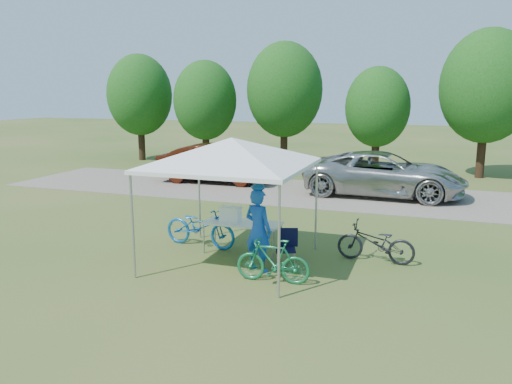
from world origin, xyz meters
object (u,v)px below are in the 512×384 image
minivan (384,174)px  bike_blue (200,226)px  cooler (230,214)px  cyclist (258,230)px  bike_dark (376,243)px  folding_chair (287,244)px  folding_table (242,224)px  bike_green (273,261)px  sedan (215,164)px

minivan → bike_blue: bearing=156.3°
cooler → minivan: bearing=70.3°
cyclist → bike_dark: bearing=-129.3°
folding_chair → bike_dark: (1.76, 0.86, -0.03)m
bike_dark → minivan: bearing=-172.9°
folding_chair → bike_dark: size_ratio=0.48×
folding_table → cooler: size_ratio=3.80×
folding_chair → cooler: 1.64m
bike_blue → bike_green: bearing=-118.8°
folding_chair → bike_green: 1.02m
folding_table → bike_blue: (-1.13, 0.13, -0.19)m
folding_chair → bike_green: bearing=-108.7°
cyclist → bike_blue: cyclist is taller
cyclist → minivan: cyclist is taller
folding_table → cooler: cooler is taller
sedan → folding_table: bearing=-154.8°
folding_chair → cyclist: 0.79m
minivan → sedan: size_ratio=1.21×
cooler → cyclist: size_ratio=0.27×
folding_chair → bike_dark: 1.96m
bike_green → folding_chair: bearing=177.0°
bike_green → bike_dark: same height
bike_green → bike_dark: (1.75, 1.88, -0.00)m
folding_table → bike_dark: size_ratio=1.06×
folding_table → sedan: (-4.30, 8.17, 0.10)m
folding_table → minivan: bearing=72.3°
cooler → bike_green: 2.19m
bike_blue → sedan: size_ratio=0.40×
folding_table → sedan: sedan is taller
cyclist → bike_green: (0.48, -0.53, -0.43)m
cyclist → minivan: (1.73, 8.69, -0.07)m
minivan → sedan: minivan is taller
cooler → bike_green: cooler is taller
folding_table → cyclist: bearing=-53.8°
folding_chair → bike_blue: (-2.34, 0.63, 0.02)m
bike_green → folding_table: bearing=-144.8°
folding_table → bike_blue: bearing=173.6°
cooler → minivan: size_ratio=0.08×
bike_dark → cyclist: bearing=-55.6°
cyclist → sedan: bearing=-41.8°
bike_dark → bike_blue: bearing=-83.5°
cyclist → bike_blue: bearing=-11.5°
cyclist → bike_dark: (2.24, 1.36, -0.43)m
bike_dark → sedan: (-7.26, 7.80, 0.35)m
cyclist → bike_green: cyclist is taller
bike_blue → folding_chair: bearing=-98.7°
bike_green → bike_blue: bearing=-128.4°
folding_table → folding_chair: 1.32m
bike_green → minivan: 9.31m
cyclist → bike_green: 0.83m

